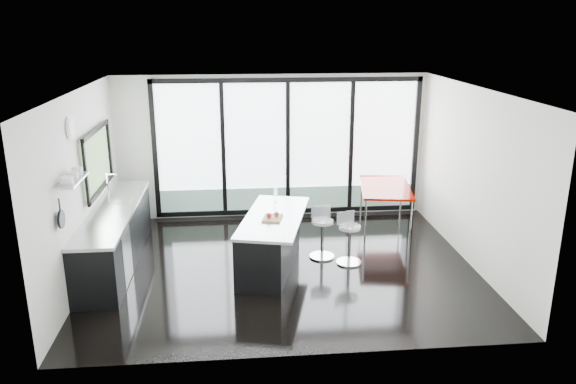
{
  "coord_description": "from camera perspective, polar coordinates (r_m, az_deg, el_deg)",
  "views": [
    {
      "loc": [
        -0.71,
        -8.19,
        3.77
      ],
      "look_at": [
        0.1,
        0.3,
        1.15
      ],
      "focal_mm": 35.0,
      "sensor_mm": 36.0,
      "label": 1
    }
  ],
  "objects": [
    {
      "name": "red_table",
      "position": [
        10.64,
        9.76,
        -1.57
      ],
      "size": [
        1.13,
        1.67,
        0.83
      ],
      "primitive_type": "cube",
      "rotation": [
        0.0,
        0.0,
        -0.17
      ],
      "color": "#920B00",
      "rests_on": "floor"
    },
    {
      "name": "wall_back",
      "position": [
        10.99,
        -0.18,
        3.93
      ],
      "size": [
        6.0,
        0.09,
        2.8
      ],
      "color": "silver",
      "rests_on": "ground"
    },
    {
      "name": "bar_stool_far",
      "position": [
        9.27,
        3.49,
        -4.75
      ],
      "size": [
        0.43,
        0.43,
        0.66
      ],
      "primitive_type": "cylinder",
      "rotation": [
        0.0,
        0.0,
        0.05
      ],
      "color": "silver",
      "rests_on": "floor"
    },
    {
      "name": "counter_cabinets",
      "position": [
        9.41,
        -17.17,
        -4.29
      ],
      "size": [
        0.69,
        3.24,
        1.36
      ],
      "color": "black",
      "rests_on": "floor"
    },
    {
      "name": "ceiling",
      "position": [
        8.28,
        -0.5,
        10.35
      ],
      "size": [
        6.0,
        5.0,
        0.0
      ],
      "primitive_type": "cube",
      "color": "white",
      "rests_on": "wall_back"
    },
    {
      "name": "bar_stool_near",
      "position": [
        9.09,
        6.25,
        -5.32
      ],
      "size": [
        0.52,
        0.52,
        0.65
      ],
      "primitive_type": "cylinder",
      "rotation": [
        0.0,
        0.0,
        0.35
      ],
      "color": "silver",
      "rests_on": "floor"
    },
    {
      "name": "wall_right",
      "position": [
        9.3,
        18.28,
        1.43
      ],
      "size": [
        0.0,
        5.0,
        2.8
      ],
      "primitive_type": "cube",
      "color": "silver",
      "rests_on": "ground"
    },
    {
      "name": "wall_left",
      "position": [
        9.03,
        -19.79,
        1.9
      ],
      "size": [
        0.26,
        5.0,
        2.8
      ],
      "color": "silver",
      "rests_on": "ground"
    },
    {
      "name": "wall_front",
      "position": [
        6.2,
        1.54,
        -5.38
      ],
      "size": [
        6.0,
        0.0,
        2.8
      ],
      "primitive_type": "cube",
      "color": "silver",
      "rests_on": "ground"
    },
    {
      "name": "island",
      "position": [
        8.9,
        -1.85,
        -4.95
      ],
      "size": [
        1.35,
        2.23,
        1.11
      ],
      "color": "black",
      "rests_on": "floor"
    },
    {
      "name": "floor",
      "position": [
        9.04,
        -0.45,
        -7.56
      ],
      "size": [
        6.0,
        5.0,
        0.0
      ],
      "primitive_type": "cube",
      "color": "black",
      "rests_on": "ground"
    }
  ]
}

